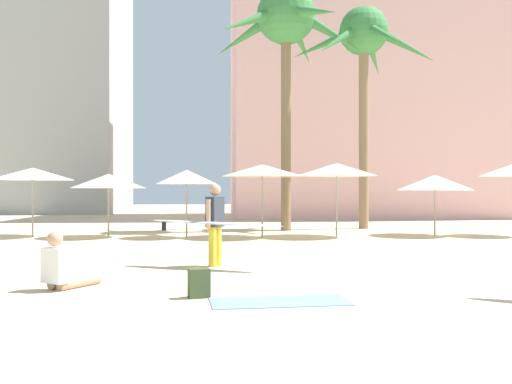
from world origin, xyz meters
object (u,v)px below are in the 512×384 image
at_px(palm_tree_left, 364,45).
at_px(backpack, 199,284).
at_px(cafe_umbrella_0, 33,174).
at_px(person_near_right, 63,269).
at_px(cafe_umbrella_5, 187,177).
at_px(cafe_umbrella_3, 108,181).
at_px(beach_towel, 280,302).
at_px(cafe_umbrella_6, 435,183).
at_px(palm_tree_far_left, 286,27).
at_px(cafe_umbrella_2, 337,170).
at_px(person_far_left, 215,222).
at_px(cafe_umbrella_1, 262,170).

xyz_separation_m(palm_tree_left, backpack, (-6.32, -14.80, -7.37)).
bearing_deg(cafe_umbrella_0, person_near_right, -70.29).
bearing_deg(person_near_right, cafe_umbrella_5, 24.55).
distance_m(cafe_umbrella_3, beach_towel, 12.48).
xyz_separation_m(cafe_umbrella_5, person_near_right, (-1.42, -9.87, -1.69)).
height_order(cafe_umbrella_6, beach_towel, cafe_umbrella_6).
height_order(palm_tree_far_left, cafe_umbrella_3, palm_tree_far_left).
xyz_separation_m(cafe_umbrella_2, backpack, (-4.32, -10.79, -2.07)).
distance_m(cafe_umbrella_0, person_far_left, 10.29).
xyz_separation_m(palm_tree_left, cafe_umbrella_3, (-9.66, -3.71, -5.70)).
height_order(cafe_umbrella_0, cafe_umbrella_1, cafe_umbrella_1).
distance_m(palm_tree_far_left, cafe_umbrella_6, 8.34).
distance_m(palm_tree_left, cafe_umbrella_5, 9.85).
distance_m(person_near_right, person_far_left, 3.45).
height_order(palm_tree_left, beach_towel, palm_tree_left).
bearing_deg(cafe_umbrella_3, cafe_umbrella_6, -0.39).
distance_m(cafe_umbrella_1, cafe_umbrella_2, 2.53).
relative_size(cafe_umbrella_0, beach_towel, 1.42).
bearing_deg(cafe_umbrella_2, person_far_left, -118.73).
bearing_deg(palm_tree_left, cafe_umbrella_3, -158.99).
height_order(palm_tree_far_left, cafe_umbrella_2, palm_tree_far_left).
relative_size(palm_tree_far_left, person_far_left, 3.43).
bearing_deg(cafe_umbrella_1, palm_tree_left, 42.17).
xyz_separation_m(cafe_umbrella_1, cafe_umbrella_2, (2.53, 0.09, 0.04)).
relative_size(palm_tree_far_left, backpack, 22.82).
height_order(cafe_umbrella_5, cafe_umbrella_6, cafe_umbrella_5).
distance_m(cafe_umbrella_3, cafe_umbrella_6, 11.17).
distance_m(cafe_umbrella_5, beach_towel, 11.49).
relative_size(cafe_umbrella_5, backpack, 5.35).
bearing_deg(cafe_umbrella_3, cafe_umbrella_2, -2.22).
height_order(cafe_umbrella_3, person_near_right, cafe_umbrella_3).
bearing_deg(cafe_umbrella_1, person_far_left, -102.00).
bearing_deg(cafe_umbrella_6, cafe_umbrella_1, -177.02).
bearing_deg(backpack, cafe_umbrella_5, -12.01).
bearing_deg(palm_tree_far_left, palm_tree_left, 15.17).
bearing_deg(beach_towel, cafe_umbrella_5, 99.45).
height_order(palm_tree_far_left, person_near_right, palm_tree_far_left).
height_order(cafe_umbrella_1, person_far_left, cafe_umbrella_1).
bearing_deg(cafe_umbrella_3, cafe_umbrella_1, -4.33).
distance_m(cafe_umbrella_1, beach_towel, 11.35).
height_order(cafe_umbrella_2, person_far_left, cafe_umbrella_2).
distance_m(cafe_umbrella_0, cafe_umbrella_2, 10.28).
relative_size(palm_tree_far_left, cafe_umbrella_5, 4.27).
distance_m(palm_tree_far_left, cafe_umbrella_5, 7.72).
bearing_deg(cafe_umbrella_1, cafe_umbrella_3, 175.67).
distance_m(cafe_umbrella_0, cafe_umbrella_3, 2.63).
bearing_deg(palm_tree_far_left, cafe_umbrella_1, -110.61).
xyz_separation_m(cafe_umbrella_6, person_far_left, (-7.60, -7.70, -0.93)).
distance_m(cafe_umbrella_3, cafe_umbrella_5, 2.64).
height_order(palm_tree_far_left, beach_towel, palm_tree_far_left).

